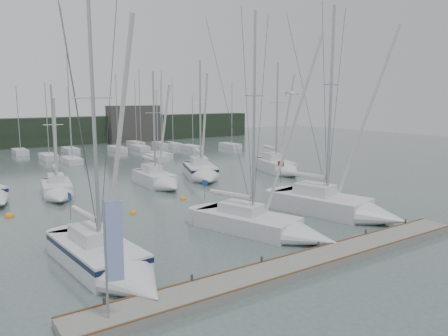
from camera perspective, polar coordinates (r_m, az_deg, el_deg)
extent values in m
plane|color=#4C5C5B|center=(26.58, 2.75, -9.48)|extent=(160.00, 160.00, 0.00)
cube|color=slate|center=(22.95, 10.44, -12.16)|extent=(24.00, 2.00, 0.40)
cube|color=black|center=(83.71, -23.71, 4.29)|extent=(90.00, 4.00, 5.00)
cube|color=#3D3A38|center=(86.84, -11.72, 5.68)|extent=(10.00, 3.00, 7.00)
cube|color=silver|center=(71.89, -13.78, 2.40)|extent=(1.80, 4.50, 0.90)
cylinder|color=#9DA0A5|center=(70.99, -13.82, 7.27)|extent=(0.12, 0.12, 11.35)
cube|color=silver|center=(60.32, -19.29, 0.89)|extent=(1.80, 4.50, 0.90)
cylinder|color=#9DA0A5|center=(59.29, -19.52, 7.54)|extent=(0.12, 0.12, 13.10)
cube|color=silver|center=(79.44, -11.48, 3.10)|extent=(1.80, 4.50, 0.90)
cylinder|color=#9DA0A5|center=(78.60, -11.47, 7.26)|extent=(0.12, 0.12, 10.65)
cube|color=silver|center=(65.22, -21.94, 1.33)|extent=(1.80, 4.50, 0.90)
cylinder|color=#9DA0A5|center=(64.29, -22.13, 5.95)|extent=(0.12, 0.12, 9.68)
cube|color=silver|center=(72.93, -25.07, 1.89)|extent=(1.80, 4.50, 0.90)
cylinder|color=#9DA0A5|center=(72.05, -25.29, 5.91)|extent=(0.12, 0.12, 9.40)
cube|color=silver|center=(60.12, -8.80, 1.27)|extent=(1.80, 4.50, 0.90)
cylinder|color=#9DA0A5|center=(59.20, -8.71, 5.86)|extent=(0.12, 0.12, 8.78)
cube|color=silver|center=(62.82, -8.32, 1.62)|extent=(1.80, 4.50, 0.90)
cylinder|color=#9DA0A5|center=(61.90, -8.23, 6.66)|extent=(0.12, 0.12, 10.19)
cube|color=silver|center=(74.67, 0.80, 2.90)|extent=(1.80, 4.50, 0.90)
cylinder|color=#9DA0A5|center=(73.86, 1.03, 7.13)|extent=(0.12, 0.12, 10.14)
cube|color=silver|center=(72.23, -19.42, 2.17)|extent=(1.80, 4.50, 0.90)
cylinder|color=#9DA0A5|center=(71.35, -19.53, 6.21)|extent=(0.12, 0.12, 9.34)
cube|color=silver|center=(71.85, -4.28, 2.63)|extent=(1.80, 4.50, 0.90)
cylinder|color=#9DA0A5|center=(71.04, -4.12, 6.21)|extent=(0.12, 0.12, 8.13)
cube|color=silver|center=(77.19, -8.13, 3.02)|extent=(1.80, 4.50, 0.90)
cylinder|color=#9DA0A5|center=(76.33, -8.08, 7.93)|extent=(0.12, 0.12, 12.33)
cube|color=silver|center=(72.71, -10.92, 2.57)|extent=(1.80, 4.50, 0.90)
cylinder|color=#9DA0A5|center=(71.82, -10.92, 7.69)|extent=(0.12, 0.12, 12.09)
cube|color=silver|center=(76.31, -6.84, 2.97)|extent=(1.80, 4.50, 0.90)
cylinder|color=#9DA0A5|center=(75.47, -6.75, 7.42)|extent=(0.12, 0.12, 10.96)
cube|color=silver|center=(23.70, -16.30, -11.05)|extent=(3.40, 6.93, 1.49)
cone|color=silver|center=(19.64, -10.75, -15.18)|extent=(3.10, 3.09, 2.89)
cube|color=silver|center=(23.80, -16.88, -8.21)|extent=(1.79, 2.80, 0.70)
cylinder|color=#9DA0A5|center=(21.88, -16.62, 5.59)|extent=(0.18, 0.18, 12.15)
cylinder|color=silver|center=(24.32, -17.73, -5.69)|extent=(0.53, 3.30, 0.28)
cube|color=#0E1736|center=(23.54, -16.35, -9.91)|extent=(3.42, 6.95, 0.25)
cube|color=#1B4299|center=(26.23, -19.52, -3.48)|extent=(0.06, 0.54, 0.36)
cube|color=silver|center=(28.52, 2.99, -7.31)|extent=(4.85, 7.30, 1.36)
cone|color=silver|center=(26.21, 11.76, -8.99)|extent=(3.66, 3.64, 2.90)
cube|color=silver|center=(28.51, 2.26, -5.23)|extent=(2.35, 3.05, 0.64)
cylinder|color=#9DA0A5|center=(27.11, 3.95, 6.75)|extent=(0.16, 0.16, 12.54)
cylinder|color=silver|center=(28.83, 0.82, -3.39)|extent=(1.26, 3.20, 0.25)
cube|color=#1B4299|center=(30.07, -2.53, -1.90)|extent=(0.17, 0.47, 0.33)
cube|color=silver|center=(33.56, 12.51, -4.84)|extent=(4.82, 7.51, 1.65)
cone|color=silver|center=(31.49, 20.37, -6.13)|extent=(3.90, 3.66, 3.30)
cube|color=silver|center=(33.56, 11.77, -2.70)|extent=(2.41, 3.12, 0.77)
cylinder|color=#9DA0A5|center=(32.35, 13.74, 8.16)|extent=(0.20, 0.20, 13.50)
cylinder|color=silver|center=(33.80, 10.60, -0.87)|extent=(1.09, 3.36, 0.31)
cube|color=maroon|center=(34.95, 7.43, 0.54)|extent=(0.16, 0.58, 0.40)
cube|color=silver|center=(41.32, -20.98, -2.71)|extent=(3.16, 5.38, 1.40)
cone|color=silver|center=(37.79, -20.63, -3.76)|extent=(2.67, 2.53, 2.34)
cube|color=silver|center=(41.60, -21.10, -1.20)|extent=(1.61, 2.21, 0.66)
cylinder|color=#9DA0A5|center=(40.29, -21.35, 4.08)|extent=(0.17, 0.17, 8.48)
cylinder|color=silver|center=(42.00, -21.22, 0.05)|extent=(0.68, 2.48, 0.26)
cube|color=silver|center=(43.48, -9.13, -1.59)|extent=(2.60, 5.39, 1.55)
cone|color=silver|center=(40.08, -6.92, -2.45)|extent=(2.53, 2.34, 2.48)
cube|color=silver|center=(43.76, -9.45, -0.02)|extent=(1.41, 2.17, 0.72)
cylinder|color=#9DA0A5|center=(42.46, -9.12, 5.82)|extent=(0.19, 0.19, 9.72)
cylinder|color=silver|center=(44.12, -9.76, 1.27)|extent=(0.35, 2.62, 0.29)
cube|color=silver|center=(47.30, -3.14, -0.58)|extent=(4.74, 6.44, 1.66)
cone|color=silver|center=(43.29, -2.15, -1.48)|extent=(3.57, 3.34, 2.88)
cube|color=silver|center=(47.65, -3.28, 0.98)|extent=(2.30, 2.73, 0.78)
cylinder|color=#9DA0A5|center=(46.24, -3.12, 7.07)|extent=(0.20, 0.20, 10.96)
cylinder|color=silver|center=(48.10, -3.42, 2.25)|extent=(1.29, 2.76, 0.31)
cube|color=#0E1736|center=(47.21, -3.15, 0.08)|extent=(4.77, 6.47, 0.28)
cube|color=silver|center=(51.15, 6.58, 0.11)|extent=(4.14, 6.41, 1.65)
cone|color=silver|center=(47.46, 8.83, -0.64)|extent=(3.30, 3.14, 2.75)
cube|color=silver|center=(51.46, 6.34, 1.53)|extent=(2.06, 2.67, 0.77)
cylinder|color=#9DA0A5|center=(50.17, 6.93, 7.23)|extent=(0.20, 0.20, 11.07)
cylinder|color=silver|center=(51.91, 6.05, 2.71)|extent=(1.02, 2.87, 0.31)
sphere|color=orange|center=(33.23, -11.80, -5.84)|extent=(0.53, 0.53, 0.53)
sphere|color=orange|center=(37.11, -5.35, -4.10)|extent=(0.55, 0.55, 0.55)
sphere|color=orange|center=(35.25, -26.20, -5.74)|extent=(0.65, 0.65, 0.65)
cylinder|color=#9DA0A5|center=(16.77, -15.20, -11.49)|extent=(0.09, 0.09, 4.53)
cube|color=blue|center=(16.59, -14.09, -9.30)|extent=(0.60, 0.17, 3.02)
ellipsoid|color=white|center=(24.13, 8.85, 9.60)|extent=(0.26, 0.45, 0.20)
cube|color=#92949A|center=(23.92, 8.41, 9.66)|extent=(0.45, 0.19, 0.11)
cube|color=#92949A|center=(24.34, 9.28, 9.63)|extent=(0.45, 0.19, 0.11)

